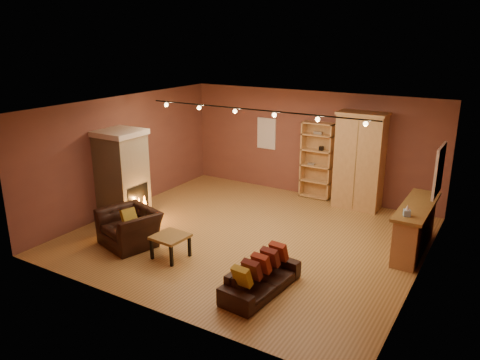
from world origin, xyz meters
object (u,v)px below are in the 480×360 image
Objects in this scene: armoire at (360,161)px; bookcase at (317,160)px; armchair at (129,222)px; bar_counter at (415,228)px; loveseat at (261,273)px; fireplace at (123,175)px; coffee_table at (170,239)px.

bookcase is at bearing 170.39° from armoire.
armoire is 5.71m from armchair.
bar_counter is 3.50m from loveseat.
fireplace reaches higher than coffee_table.
coffee_table is (-2.12, 0.20, 0.06)m from loveseat.
loveseat is (-0.12, -4.82, -0.87)m from armoire.
armchair is at bearing -114.48° from bookcase.
bar_counter is at bearing -46.74° from armoire.
loveseat is at bearing -16.28° from fireplace.
fireplace is 1.04× the size of bookcase.
loveseat is at bearing -122.32° from bar_counter.
fireplace is 3.21× the size of coffee_table.
bar_counter reaches higher than coffee_table.
bookcase is 0.98× the size of bar_counter.
coffee_table is (-3.99, -2.75, -0.11)m from bar_counter.
bar_counter is at bearing -35.14° from bookcase.
armchair is (-2.17, -4.77, -0.53)m from bookcase.
bookcase is at bearing 77.61° from coffee_table.
armoire reaches higher than coffee_table.
bookcase is at bearing 17.17° from loveseat.
fireplace is at bearing -164.94° from bar_counter.
armoire is 5.19m from coffee_table.
armoire is 3.66× the size of coffee_table.
armchair is (-3.35, -4.57, -0.71)m from armoire.
armoire reaches higher than bookcase.
armoire is at bearing 3.86° from loveseat.
fireplace is at bearing 154.47° from armchair.
fireplace is 1.02× the size of bar_counter.
bookcase is 4.97m from coffee_table.
fireplace is at bearing -141.71° from armoire.
fireplace is 1.63m from armchair.
armchair is at bearing 90.80° from loveseat.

